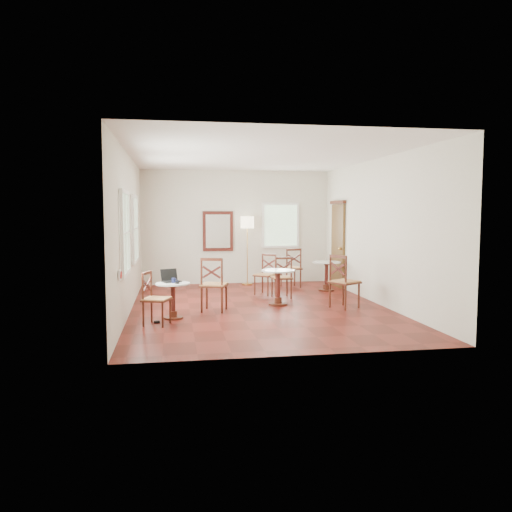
{
  "coord_description": "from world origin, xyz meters",
  "views": [
    {
      "loc": [
        -1.68,
        -9.81,
        1.88
      ],
      "look_at": [
        0.0,
        0.3,
        1.0
      ],
      "focal_mm": 35.23,
      "sensor_mm": 36.0,
      "label": 1
    }
  ],
  "objects_px": {
    "cafe_table_mid": "(278,283)",
    "chair_mid_a": "(282,277)",
    "cafe_table_near": "(173,297)",
    "chair_back_b": "(266,274)",
    "mouse": "(177,283)",
    "cafe_table_back": "(326,273)",
    "power_adapter": "(157,322)",
    "navy_mug": "(174,280)",
    "chair_near_a": "(214,284)",
    "laptop": "(170,279)",
    "floor_lamp": "(247,227)",
    "water_glass": "(174,280)",
    "chair_mid_b": "(344,281)",
    "chair_near_b": "(155,299)",
    "chair_back_a": "(291,268)"
  },
  "relations": [
    {
      "from": "cafe_table_mid",
      "to": "chair_mid_a",
      "type": "distance_m",
      "value": 0.86
    },
    {
      "from": "cafe_table_near",
      "to": "cafe_table_mid",
      "type": "relative_size",
      "value": 0.89
    },
    {
      "from": "chair_back_b",
      "to": "mouse",
      "type": "xyz_separation_m",
      "value": [
        -2.05,
        -2.52,
        0.2
      ]
    },
    {
      "from": "cafe_table_back",
      "to": "power_adapter",
      "type": "bearing_deg",
      "value": -142.9
    },
    {
      "from": "chair_mid_a",
      "to": "navy_mug",
      "type": "bearing_deg",
      "value": 35.36
    },
    {
      "from": "chair_near_a",
      "to": "laptop",
      "type": "xyz_separation_m",
      "value": [
        -0.81,
        -0.37,
        0.18
      ]
    },
    {
      "from": "floor_lamp",
      "to": "laptop",
      "type": "relative_size",
      "value": 4.63
    },
    {
      "from": "water_glass",
      "to": "floor_lamp",
      "type": "bearing_deg",
      "value": 64.63
    },
    {
      "from": "chair_mid_a",
      "to": "water_glass",
      "type": "distance_m",
      "value": 2.99
    },
    {
      "from": "cafe_table_mid",
      "to": "laptop",
      "type": "xyz_separation_m",
      "value": [
        -2.16,
        -0.83,
        0.25
      ]
    },
    {
      "from": "chair_mid_a",
      "to": "chair_back_b",
      "type": "distance_m",
      "value": 0.62
    },
    {
      "from": "chair_back_b",
      "to": "navy_mug",
      "type": "distance_m",
      "value": 3.19
    },
    {
      "from": "chair_back_b",
      "to": "cafe_table_mid",
      "type": "bearing_deg",
      "value": -49.34
    },
    {
      "from": "floor_lamp",
      "to": "water_glass",
      "type": "relative_size",
      "value": 20.14
    },
    {
      "from": "cafe_table_near",
      "to": "mouse",
      "type": "distance_m",
      "value": 0.3
    },
    {
      "from": "chair_near_a",
      "to": "power_adapter",
      "type": "relative_size",
      "value": 10.17
    },
    {
      "from": "chair_mid_b",
      "to": "water_glass",
      "type": "relative_size",
      "value": 11.94
    },
    {
      "from": "cafe_table_near",
      "to": "cafe_table_back",
      "type": "distance_m",
      "value": 4.53
    },
    {
      "from": "laptop",
      "to": "chair_mid_b",
      "type": "bearing_deg",
      "value": -18.01
    },
    {
      "from": "floor_lamp",
      "to": "chair_back_b",
      "type": "bearing_deg",
      "value": -83.31
    },
    {
      "from": "chair_mid_b",
      "to": "cafe_table_near",
      "type": "bearing_deg",
      "value": 67.95
    },
    {
      "from": "cafe_table_back",
      "to": "chair_back_b",
      "type": "distance_m",
      "value": 1.57
    },
    {
      "from": "chair_mid_b",
      "to": "mouse",
      "type": "bearing_deg",
      "value": 70.32
    },
    {
      "from": "cafe_table_near",
      "to": "navy_mug",
      "type": "distance_m",
      "value": 0.29
    },
    {
      "from": "chair_near_a",
      "to": "power_adapter",
      "type": "xyz_separation_m",
      "value": [
        -1.05,
        -0.88,
        -0.5
      ]
    },
    {
      "from": "navy_mug",
      "to": "cafe_table_mid",
      "type": "bearing_deg",
      "value": 25.58
    },
    {
      "from": "chair_mid_b",
      "to": "power_adapter",
      "type": "xyz_separation_m",
      "value": [
        -3.61,
        -0.8,
        -0.51
      ]
    },
    {
      "from": "mouse",
      "to": "water_glass",
      "type": "distance_m",
      "value": 0.14
    },
    {
      "from": "chair_mid_a",
      "to": "chair_back_b",
      "type": "xyz_separation_m",
      "value": [
        -0.26,
        0.56,
        0.0
      ]
    },
    {
      "from": "cafe_table_near",
      "to": "navy_mug",
      "type": "bearing_deg",
      "value": -3.23
    },
    {
      "from": "cafe_table_mid",
      "to": "cafe_table_back",
      "type": "xyz_separation_m",
      "value": [
        1.55,
        1.66,
        -0.01
      ]
    },
    {
      "from": "navy_mug",
      "to": "chair_back_b",
      "type": "bearing_deg",
      "value": 48.66
    },
    {
      "from": "chair_mid_a",
      "to": "navy_mug",
      "type": "xyz_separation_m",
      "value": [
        -2.36,
        -1.83,
        0.23
      ]
    },
    {
      "from": "chair_mid_a",
      "to": "mouse",
      "type": "height_order",
      "value": "chair_mid_a"
    },
    {
      "from": "floor_lamp",
      "to": "power_adapter",
      "type": "xyz_separation_m",
      "value": [
        -2.21,
        -4.34,
        -1.5
      ]
    },
    {
      "from": "floor_lamp",
      "to": "mouse",
      "type": "xyz_separation_m",
      "value": [
        -1.86,
        -4.14,
        -0.86
      ]
    },
    {
      "from": "chair_near_b",
      "to": "power_adapter",
      "type": "distance_m",
      "value": 0.45
    },
    {
      "from": "chair_back_a",
      "to": "floor_lamp",
      "type": "relative_size",
      "value": 0.56
    },
    {
      "from": "floor_lamp",
      "to": "cafe_table_back",
      "type": "bearing_deg",
      "value": -37.88
    },
    {
      "from": "chair_back_b",
      "to": "mouse",
      "type": "distance_m",
      "value": 3.25
    },
    {
      "from": "chair_back_a",
      "to": "water_glass",
      "type": "xyz_separation_m",
      "value": [
        -2.93,
        -3.36,
        0.19
      ]
    },
    {
      "from": "chair_near_a",
      "to": "chair_mid_b",
      "type": "distance_m",
      "value": 2.56
    },
    {
      "from": "cafe_table_back",
      "to": "chair_mid_b",
      "type": "relative_size",
      "value": 0.67
    },
    {
      "from": "cafe_table_near",
      "to": "chair_back_a",
      "type": "bearing_deg",
      "value": 48.57
    },
    {
      "from": "mouse",
      "to": "water_glass",
      "type": "xyz_separation_m",
      "value": [
        -0.05,
        0.12,
        0.03
      ]
    },
    {
      "from": "cafe_table_near",
      "to": "cafe_table_mid",
      "type": "xyz_separation_m",
      "value": [
        2.12,
        1.0,
        0.05
      ]
    },
    {
      "from": "cafe_table_near",
      "to": "chair_mid_a",
      "type": "xyz_separation_m",
      "value": [
        2.38,
        1.83,
        0.06
      ]
    },
    {
      "from": "chair_back_a",
      "to": "laptop",
      "type": "height_order",
      "value": "chair_back_a"
    },
    {
      "from": "cafe_table_near",
      "to": "power_adapter",
      "type": "distance_m",
      "value": 0.57
    },
    {
      "from": "cafe_table_mid",
      "to": "chair_back_b",
      "type": "distance_m",
      "value": 1.38
    }
  ]
}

